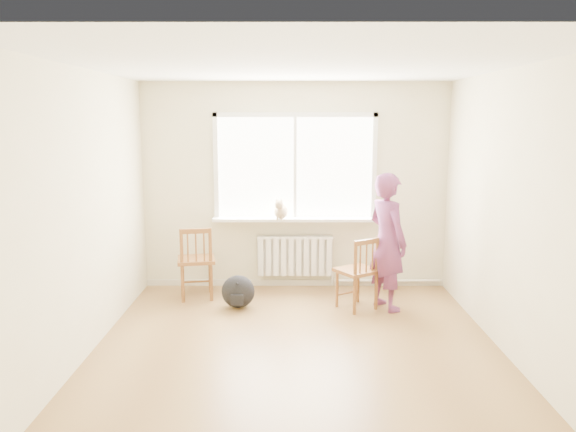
{
  "coord_description": "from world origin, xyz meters",
  "views": [
    {
      "loc": [
        -0.08,
        -5.08,
        2.24
      ],
      "look_at": [
        -0.09,
        1.2,
        1.14
      ],
      "focal_mm": 35.0,
      "sensor_mm": 36.0,
      "label": 1
    }
  ],
  "objects_px": {
    "chair_left": "(196,263)",
    "backpack": "(238,292)",
    "chair_right": "(359,273)",
    "cat": "(281,210)",
    "person": "(387,242)"
  },
  "relations": [
    {
      "from": "chair_left",
      "to": "cat",
      "type": "height_order",
      "value": "cat"
    },
    {
      "from": "chair_right",
      "to": "cat",
      "type": "distance_m",
      "value": 1.36
    },
    {
      "from": "chair_left",
      "to": "backpack",
      "type": "height_order",
      "value": "chair_left"
    },
    {
      "from": "chair_right",
      "to": "cat",
      "type": "bearing_deg",
      "value": -72.53
    },
    {
      "from": "chair_left",
      "to": "backpack",
      "type": "distance_m",
      "value": 0.7
    },
    {
      "from": "chair_right",
      "to": "chair_left",
      "type": "bearing_deg",
      "value": -44.51
    },
    {
      "from": "cat",
      "to": "person",
      "type": "bearing_deg",
      "value": -20.16
    },
    {
      "from": "person",
      "to": "chair_right",
      "type": "bearing_deg",
      "value": 69.43
    },
    {
      "from": "person",
      "to": "backpack",
      "type": "bearing_deg",
      "value": 60.86
    },
    {
      "from": "chair_left",
      "to": "backpack",
      "type": "xyz_separation_m",
      "value": [
        0.55,
        -0.34,
        -0.27
      ]
    },
    {
      "from": "chair_left",
      "to": "backpack",
      "type": "bearing_deg",
      "value": 137.76
    },
    {
      "from": "chair_right",
      "to": "person",
      "type": "bearing_deg",
      "value": 155.05
    },
    {
      "from": "backpack",
      "to": "cat",
      "type": "bearing_deg",
      "value": 54.81
    },
    {
      "from": "chair_left",
      "to": "chair_right",
      "type": "height_order",
      "value": "chair_left"
    },
    {
      "from": "chair_left",
      "to": "chair_right",
      "type": "distance_m",
      "value": 2.02
    }
  ]
}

